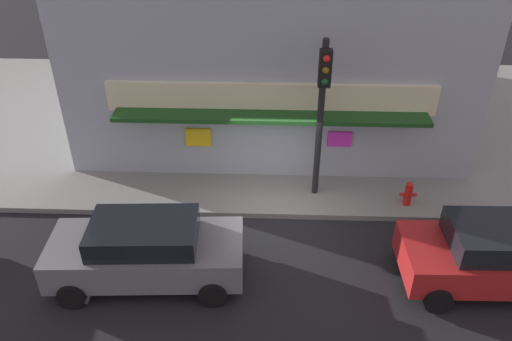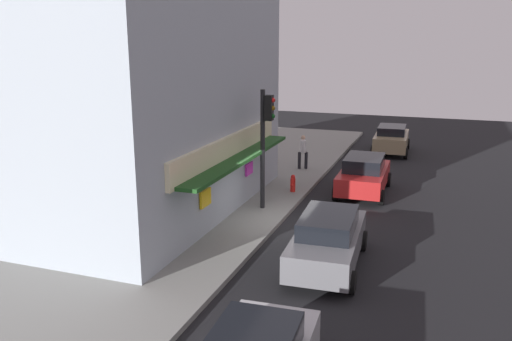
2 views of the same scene
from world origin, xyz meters
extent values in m
plane|color=black|center=(0.00, 0.00, 0.00)|extent=(59.34, 59.34, 0.00)
cube|color=gray|center=(0.00, 5.87, 0.08)|extent=(39.56, 11.74, 0.17)
cube|color=beige|center=(-0.16, 1.91, 2.80)|extent=(9.31, 0.16, 0.87)
cube|color=#194719|center=(-0.16, 1.56, 2.42)|extent=(8.82, 0.90, 0.12)
cube|color=yellow|center=(-2.29, 1.93, 1.49)|extent=(0.75, 0.08, 0.57)
cube|color=#E533CC|center=(1.89, 1.93, 1.51)|extent=(0.70, 0.08, 0.48)
cylinder|color=black|center=(1.19, 1.12, 2.48)|extent=(0.18, 0.18, 4.62)
cube|color=black|center=(1.19, 0.87, 4.11)|extent=(0.32, 0.28, 0.95)
sphere|color=red|center=(1.19, 0.72, 4.41)|extent=(0.18, 0.18, 0.18)
sphere|color=brown|center=(1.19, 0.72, 4.11)|extent=(0.18, 0.18, 0.18)
sphere|color=#0F4C19|center=(1.19, 0.72, 3.81)|extent=(0.18, 0.18, 0.18)
cylinder|color=red|center=(3.77, 0.61, 0.46)|extent=(0.22, 0.22, 0.60)
sphere|color=red|center=(3.77, 0.61, 0.82)|extent=(0.19, 0.19, 0.19)
cylinder|color=red|center=(3.60, 0.61, 0.49)|extent=(0.12, 0.10, 0.10)
cylinder|color=red|center=(3.94, 0.61, 0.49)|extent=(0.12, 0.10, 0.10)
cylinder|color=#2D2D2D|center=(-4.55, 2.26, 0.61)|extent=(0.50, 0.50, 0.89)
cube|color=#AD1E1E|center=(5.13, -2.22, 0.70)|extent=(4.31, 1.94, 0.77)
cube|color=black|center=(5.13, -2.22, 1.37)|extent=(2.34, 1.61, 0.57)
cylinder|color=black|center=(3.61, -1.30, 0.32)|extent=(0.64, 0.23, 0.64)
cylinder|color=black|center=(3.64, -3.18, 0.32)|extent=(0.64, 0.23, 0.64)
cube|color=slate|center=(-2.98, -2.37, 0.72)|extent=(4.58, 2.04, 0.79)
cube|color=black|center=(-2.98, -2.37, 1.37)|extent=(2.50, 1.64, 0.53)
cylinder|color=black|center=(-1.45, -1.38, 0.32)|extent=(0.65, 0.25, 0.64)
cylinder|color=black|center=(-1.36, -3.19, 0.32)|extent=(0.65, 0.25, 0.64)
cylinder|color=black|center=(-4.59, -1.55, 0.32)|extent=(0.65, 0.25, 0.64)
cylinder|color=black|center=(-4.50, -3.35, 0.32)|extent=(0.65, 0.25, 0.64)
camera|label=1|loc=(-0.09, -11.18, 8.78)|focal=35.55mm
camera|label=2|loc=(-17.58, -5.31, 6.68)|focal=37.19mm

